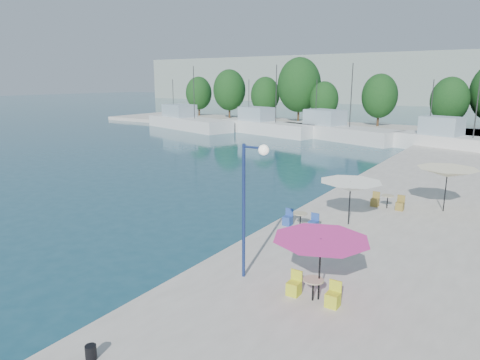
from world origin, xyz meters
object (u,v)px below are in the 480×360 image
Objects in this scene: trawler_03 at (336,131)px; umbrella_pink at (321,246)px; umbrella_cream at (447,173)px; trawler_04 at (455,143)px; bollard at (91,352)px; umbrella_white at (350,186)px; street_lamp at (251,187)px; trawler_01 at (187,122)px; trawler_02 at (265,127)px.

trawler_03 reaches higher than umbrella_pink.
trawler_04 is at bearing 96.18° from umbrella_cream.
umbrella_pink is at bearing 59.37° from bollard.
trawler_04 is at bearing 86.57° from bollard.
trawler_04 is at bearing 88.45° from umbrella_white.
umbrella_cream is 13.82m from street_lamp.
umbrella_cream reaches higher than bollard.
trawler_04 is 4.52× the size of umbrella_white.
umbrella_cream is (17.65, -29.19, 1.74)m from trawler_03.
trawler_01 and trawler_03 have the same top height.
umbrella_pink is (0.98, -39.04, 1.43)m from trawler_04.
street_lamp is (-1.73, -38.97, 3.01)m from trawler_04.
street_lamp reaches higher than umbrella_white.
trawler_01 is at bearing -166.91° from trawler_04.
trawler_02 is 48.44m from street_lamp.
trawler_03 is 1.23× the size of trawler_04.
trawler_03 is at bearing 13.82° from trawler_02.
trawler_02 is at bearing 134.45° from umbrella_cream.
trawler_01 is at bearing -162.07° from trawler_02.
street_lamp is at bearing -54.15° from trawler_03.
bollard is (22.94, -48.33, -0.27)m from trawler_02.
trawler_02 reaches higher than bollard.
trawler_01 is 39.74m from trawler_04.
trawler_01 reaches higher than street_lamp.
street_lamp is at bearing 178.55° from umbrella_pink.
umbrella_white is 6.27m from umbrella_cream.
bollard is at bearing -120.63° from umbrella_pink.
trawler_01 is 5.66× the size of umbrella_cream.
umbrella_pink is at bearing -98.00° from umbrella_cream.
trawler_01 is at bearing -158.24° from trawler_03.
umbrella_white is 8.08m from street_lamp.
umbrella_pink is at bearing -50.88° from trawler_03.
street_lamp is (37.96, -40.80, 3.02)m from trawler_01.
umbrella_white is at bearing 83.13° from street_lamp.
trawler_03 is 49.98m from bollard.
bollard is (-0.98, -6.31, -3.29)m from street_lamp.
trawler_01 reaches higher than umbrella_cream.
trawler_03 is (24.87, 1.37, 0.00)m from trawler_01.
trawler_03 reaches higher than umbrella_cream.
trawler_02 reaches higher than umbrella_pink.
trawler_03 and trawler_04 have the same top height.
bollard is (-5.53, -19.30, -2.00)m from umbrella_cream.
trawler_01 is at bearing 134.87° from umbrella_pink.
umbrella_cream is 0.64× the size of street_lamp.
bollard is (12.11, -48.49, -0.27)m from trawler_03.
trawler_04 is 26.20m from umbrella_cream.
umbrella_pink is 7.45m from bollard.
trawler_02 is 10.83m from trawler_03.
trawler_01 and trawler_02 have the same top height.
trawler_02 is 5.18× the size of umbrella_white.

